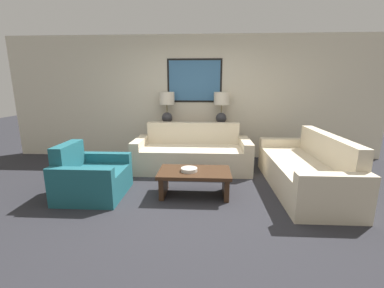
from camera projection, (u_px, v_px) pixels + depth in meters
ground_plane at (187, 202)px, 3.63m from camera, size 20.00×20.00×0.00m
back_wall at (195, 98)px, 5.67m from camera, size 8.24×0.12×2.65m
console_table at (194, 142)px, 5.63m from camera, size 1.70×0.36×0.78m
table_lamp_left at (167, 105)px, 5.48m from camera, size 0.33×0.33×0.69m
table_lamp_right at (222, 105)px, 5.42m from camera, size 0.33×0.33×0.69m
couch_by_back_wall at (192, 154)px, 4.97m from camera, size 2.19×0.90×0.88m
couch_by_side at (305, 171)px, 4.02m from camera, size 0.90×2.19×0.88m
coffee_table at (194, 177)px, 3.79m from camera, size 1.05×0.60×0.38m
decorative_bowl at (189, 170)px, 3.74m from camera, size 0.24×0.24×0.05m
armchair_near_back_wall at (91, 178)px, 3.79m from camera, size 0.89×0.92×0.79m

